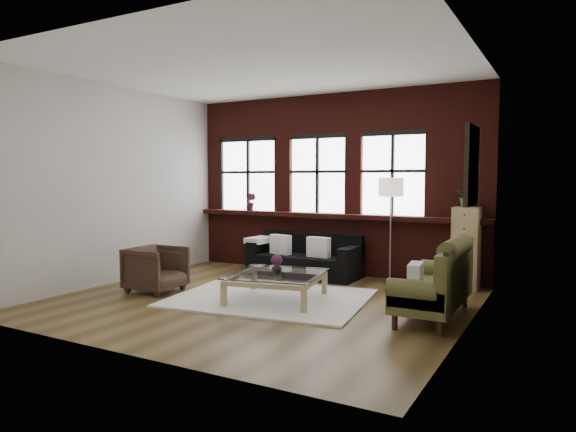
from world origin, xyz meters
The scene contains 26 objects.
floor centered at (0.00, 0.00, 0.00)m, with size 5.50×5.50×0.00m, color #503B1D.
ceiling centered at (0.00, 0.00, 3.20)m, with size 5.50×5.50×0.00m, color white.
wall_back centered at (0.00, 2.50, 1.60)m, with size 5.50×5.50×0.00m, color beige.
wall_front centered at (0.00, -2.50, 1.60)m, with size 5.50×5.50×0.00m, color beige.
wall_left centered at (-2.75, 0.00, 1.60)m, with size 5.00×5.00×0.00m, color beige.
wall_right centered at (2.75, 0.00, 1.60)m, with size 5.00×5.00×0.00m, color beige.
brick_backwall centered at (0.00, 2.44, 1.60)m, with size 5.50×0.12×3.20m, color #441510, non-canonical shape.
sill_ledge centered at (0.00, 2.35, 1.04)m, with size 5.50×0.30×0.08m, color #441510.
window_left centered at (-1.80, 2.45, 1.75)m, with size 1.38×0.10×1.50m, color black, non-canonical shape.
window_mid centered at (-0.30, 2.45, 1.75)m, with size 1.38×0.10×1.50m, color black, non-canonical shape.
window_right centered at (1.10, 2.45, 1.75)m, with size 1.38×0.10×1.50m, color black, non-canonical shape.
wall_poster centered at (2.72, 0.30, 1.85)m, with size 0.05×0.74×0.94m, color black, non-canonical shape.
shag_rug centered at (0.07, 0.14, 0.01)m, with size 2.66×2.09×0.03m, color silver.
dark_sofa centered at (-0.30, 1.90, 0.35)m, with size 1.95×0.79×0.70m, color black, non-canonical shape.
pillow_a centered at (-0.71, 1.80, 0.54)m, with size 0.40×0.14×0.34m, color silver.
pillow_b centered at (0.03, 1.80, 0.54)m, with size 0.40×0.14×0.34m, color silver.
vintage_settee centered at (2.30, 0.30, 0.45)m, with size 0.76×1.70×0.91m, color #4F4E24, non-canonical shape.
pillow_settee centered at (2.22, -0.22, 0.57)m, with size 0.14×0.38×0.34m, color silver.
armchair centered at (-1.68, -0.28, 0.34)m, with size 0.73×0.75×0.68m, color #302118.
coffee_table centered at (0.22, 0.06, 0.19)m, with size 1.22×1.22×0.41m, color tan, non-canonical shape.
vase centered at (0.22, 0.06, 0.47)m, with size 0.14×0.14×0.15m, color #B2B2B2.
flowers centered at (0.22, 0.06, 0.58)m, with size 0.16×0.16×0.16m, color #4B1933.
drawer_chest centered at (2.36, 2.18, 0.63)m, with size 0.39×0.39×1.26m, color tan.
potted_plant_top centered at (2.36, 2.18, 1.44)m, with size 0.31×0.27×0.34m, color #2D5923.
floor_lamp centered at (1.19, 2.07, 0.93)m, with size 0.40×0.40×1.86m, color #A5A5A8, non-canonical shape.
sill_plant centered at (-1.67, 2.32, 1.25)m, with size 0.19×0.15×0.34m, color #4B1933.
Camera 1 is at (3.75, -5.99, 1.70)m, focal length 32.00 mm.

